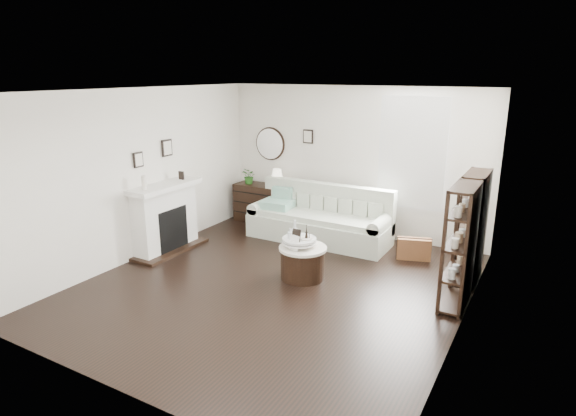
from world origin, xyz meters
The scene contains 18 objects.
room centered at (0.73, 2.70, 1.60)m, with size 5.50×5.50×5.50m.
fireplace centered at (-2.32, 0.30, 0.54)m, with size 0.50×1.40×1.84m.
shelf_unit_far centered at (2.33, 1.55, 0.80)m, with size 0.30×0.80×1.60m.
shelf_unit_near centered at (2.33, 0.65, 0.80)m, with size 0.30×0.80×1.60m.
sofa centered at (-0.30, 2.08, 0.33)m, with size 2.54×0.88×0.99m.
quilt centered at (-1.13, 1.95, 0.58)m, with size 0.55×0.45×0.14m, color #29986F.
suitcase centered at (1.43, 1.96, 0.18)m, with size 0.53×0.18×0.35m, color brown.
dresser centered at (-1.77, 2.47, 0.38)m, with size 1.14×0.49×0.76m.
table_lamp centered at (-1.44, 2.47, 0.94)m, with size 0.22×0.22×0.36m, color #EFE5C9, non-canonical shape.
potted_plant centered at (-2.06, 2.42, 0.92)m, with size 0.29×0.25×0.32m, color #245D1A.
drum_table centered at (0.21, 0.43, 0.25)m, with size 0.70×0.70×0.48m.
pedestal_table centered at (0.15, 0.42, 0.56)m, with size 0.51×0.51×0.61m.
eiffel_drum centered at (0.29, 0.47, 0.58)m, with size 0.11×0.11×0.18m, color black, non-canonical shape.
bottle_drum centered at (0.04, 0.35, 0.62)m, with size 0.06×0.06×0.28m, color silver.
card_frame_drum centered at (0.16, 0.25, 0.59)m, with size 0.16×0.01×0.22m, color white.
eiffel_ped centered at (0.25, 0.45, 0.70)m, with size 0.11×0.11×0.19m, color black, non-canonical shape.
flask_ped centered at (0.07, 0.44, 0.74)m, with size 0.14×0.14×0.25m, color silver, non-canonical shape.
card_frame_ped centered at (0.18, 0.29, 0.70)m, with size 0.13×0.01×0.18m, color black.
Camera 1 is at (3.25, -5.38, 2.94)m, focal length 30.00 mm.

